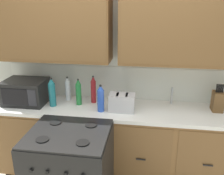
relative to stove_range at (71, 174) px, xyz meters
The scene contains 12 objects.
wall_unit 1.47m from the stove_range, 68.05° to the left, with size 3.94×0.40×2.39m.
counter_run 0.71m from the stove_range, 62.07° to the left, with size 2.77×0.64×0.93m.
stove_range is the anchor object (origin of this frame).
microwave 1.11m from the stove_range, 138.98° to the left, with size 0.48×0.37×0.28m.
toaster 0.91m from the stove_range, 52.15° to the left, with size 0.28×0.18×0.19m.
knife_block 1.73m from the stove_range, 25.77° to the left, with size 0.11×0.14×0.31m.
sink_faucet 1.42m from the stove_range, 40.27° to the left, with size 0.02×0.02×0.20m, color #B2B5BA.
bottle_red 0.97m from the stove_range, 84.00° to the left, with size 0.06×0.06×0.33m.
bottle_green 0.90m from the stove_range, 96.80° to the left, with size 0.06×0.06×0.31m.
bottle_clear 1.02m from the stove_range, 107.67° to the left, with size 0.06×0.06×0.29m.
bottle_blue 0.83m from the stove_range, 67.89° to the left, with size 0.08×0.08×0.30m.
bottle_teal 0.92m from the stove_range, 122.53° to the left, with size 0.08×0.08×0.34m.
Camera 1 is at (0.36, -2.25, 2.09)m, focal length 39.52 mm.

